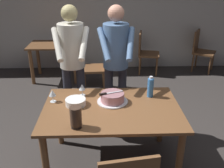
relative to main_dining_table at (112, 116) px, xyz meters
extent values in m
plane|color=#383330|center=(0.00, 0.00, -0.64)|extent=(14.00, 14.00, 0.00)
cube|color=beige|center=(0.00, 3.34, 0.71)|extent=(10.00, 0.12, 2.70)
cube|color=brown|center=(0.00, 0.00, 0.09)|extent=(1.46, 0.97, 0.03)
cylinder|color=brown|center=(-0.65, -0.41, -0.28)|extent=(0.07, 0.07, 0.72)
cylinder|color=brown|center=(0.65, -0.41, -0.28)|extent=(0.07, 0.07, 0.72)
cylinder|color=brown|center=(-0.65, 0.41, -0.28)|extent=(0.07, 0.07, 0.72)
cylinder|color=brown|center=(0.65, 0.41, -0.28)|extent=(0.07, 0.07, 0.72)
cylinder|color=silver|center=(0.01, 0.12, 0.11)|extent=(0.34, 0.34, 0.01)
cylinder|color=#D18C93|center=(0.01, 0.12, 0.17)|extent=(0.26, 0.26, 0.09)
cylinder|color=#926267|center=(0.01, 0.12, 0.21)|extent=(0.25, 0.25, 0.01)
cube|color=silver|center=(0.03, 0.13, 0.22)|extent=(0.20, 0.08, 0.00)
cube|color=black|center=(-0.09, 0.09, 0.22)|extent=(0.08, 0.05, 0.02)
cylinder|color=white|center=(-0.39, 0.07, 0.11)|extent=(0.22, 0.22, 0.01)
cylinder|color=white|center=(-0.39, 0.07, 0.12)|extent=(0.22, 0.22, 0.01)
cylinder|color=white|center=(-0.39, 0.07, 0.13)|extent=(0.22, 0.22, 0.01)
cylinder|color=white|center=(-0.39, 0.07, 0.14)|extent=(0.22, 0.22, 0.01)
cylinder|color=white|center=(-0.39, 0.07, 0.15)|extent=(0.22, 0.22, 0.01)
cylinder|color=white|center=(-0.39, 0.07, 0.16)|extent=(0.22, 0.22, 0.01)
cylinder|color=white|center=(-0.39, 0.07, 0.17)|extent=(0.22, 0.22, 0.01)
cylinder|color=silver|center=(-0.64, 0.15, 0.11)|extent=(0.07, 0.07, 0.00)
cylinder|color=silver|center=(-0.64, 0.15, 0.15)|extent=(0.01, 0.01, 0.07)
cone|color=silver|center=(-0.64, 0.15, 0.22)|extent=(0.08, 0.08, 0.07)
cylinder|color=silver|center=(-0.33, 0.30, 0.11)|extent=(0.07, 0.07, 0.00)
cylinder|color=silver|center=(-0.33, 0.30, 0.15)|extent=(0.01, 0.01, 0.07)
cone|color=silver|center=(-0.33, 0.30, 0.22)|extent=(0.08, 0.08, 0.07)
cylinder|color=#387AC6|center=(0.45, 0.24, 0.22)|extent=(0.07, 0.07, 0.22)
cylinder|color=silver|center=(0.45, 0.24, 0.34)|extent=(0.04, 0.04, 0.03)
cylinder|color=black|center=(-0.34, -0.36, 0.12)|extent=(0.10, 0.10, 0.03)
cylinder|color=#3F2D23|center=(-0.34, -0.36, 0.23)|extent=(0.11, 0.11, 0.18)
cylinder|color=#2D2D38|center=(0.16, 0.71, -0.17)|extent=(0.11, 0.11, 0.95)
cylinder|color=#2D2D38|center=(-0.02, 0.70, -0.17)|extent=(0.11, 0.11, 0.95)
cylinder|color=#4C6B93|center=(0.07, 0.71, 0.58)|extent=(0.32, 0.32, 0.55)
sphere|color=tan|center=(0.07, 0.71, 0.98)|extent=(0.20, 0.20, 0.20)
cylinder|color=#4C6B93|center=(0.24, 0.53, 0.66)|extent=(0.14, 0.42, 0.34)
cylinder|color=#4C6B93|center=(-0.07, 0.52, 0.66)|extent=(0.17, 0.42, 0.34)
cylinder|color=#2D2D38|center=(-0.39, 0.74, -0.17)|extent=(0.11, 0.11, 0.95)
cylinder|color=#2D2D38|center=(-0.57, 0.73, -0.17)|extent=(0.11, 0.11, 0.95)
cylinder|color=beige|center=(-0.48, 0.74, 0.58)|extent=(0.32, 0.32, 0.55)
sphere|color=tan|center=(-0.48, 0.74, 0.98)|extent=(0.20, 0.20, 0.20)
cylinder|color=beige|center=(-0.31, 0.57, 0.66)|extent=(0.12, 0.42, 0.34)
cylinder|color=beige|center=(-0.62, 0.54, 0.66)|extent=(0.19, 0.42, 0.34)
cube|color=brown|center=(-1.07, 2.64, 0.08)|extent=(1.00, 0.70, 0.03)
cylinder|color=brown|center=(-1.50, 2.36, -0.29)|extent=(0.07, 0.07, 0.71)
cylinder|color=brown|center=(-0.65, 2.36, -0.29)|extent=(0.07, 0.07, 0.71)
cylinder|color=brown|center=(-1.50, 2.91, -0.29)|extent=(0.07, 0.07, 0.71)
cylinder|color=brown|center=(-0.65, 2.91, -0.29)|extent=(0.07, 0.07, 0.71)
cube|color=brown|center=(-0.26, 2.04, -0.21)|extent=(0.46, 0.46, 0.04)
cylinder|color=brown|center=(-0.44, 1.85, -0.44)|extent=(0.04, 0.04, 0.41)
cylinder|color=brown|center=(-0.46, 2.22, -0.44)|extent=(0.04, 0.04, 0.41)
cylinder|color=brown|center=(-0.07, 1.87, -0.44)|extent=(0.04, 0.04, 0.41)
cylinder|color=brown|center=(-0.09, 2.24, -0.44)|extent=(0.04, 0.04, 0.41)
cube|color=brown|center=(-0.06, 2.06, 0.03)|extent=(0.05, 0.44, 0.45)
cube|color=brown|center=(2.15, 2.97, -0.21)|extent=(0.60, 0.60, 0.04)
cylinder|color=brown|center=(2.40, 3.03, -0.44)|extent=(0.04, 0.04, 0.41)
cylinder|color=brown|center=(2.22, 2.72, -0.44)|extent=(0.04, 0.04, 0.41)
cylinder|color=brown|center=(2.09, 3.22, -0.44)|extent=(0.04, 0.04, 0.41)
cylinder|color=brown|center=(1.90, 2.90, -0.44)|extent=(0.04, 0.04, 0.41)
cube|color=brown|center=(1.98, 3.07, 0.03)|extent=(0.25, 0.39, 0.45)
cube|color=brown|center=(0.91, 2.89, -0.21)|extent=(0.52, 0.52, 0.04)
cylinder|color=brown|center=(1.12, 3.04, -0.44)|extent=(0.04, 0.04, 0.41)
cylinder|color=brown|center=(1.05, 2.68, -0.44)|extent=(0.04, 0.04, 0.41)
cylinder|color=brown|center=(0.77, 3.11, -0.44)|extent=(0.04, 0.04, 0.41)
cylinder|color=brown|center=(0.69, 2.75, -0.44)|extent=(0.04, 0.04, 0.41)
cube|color=brown|center=(0.71, 2.93, 0.03)|extent=(0.12, 0.44, 0.45)
camera|label=1|loc=(-0.08, -2.34, 1.43)|focal=40.36mm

